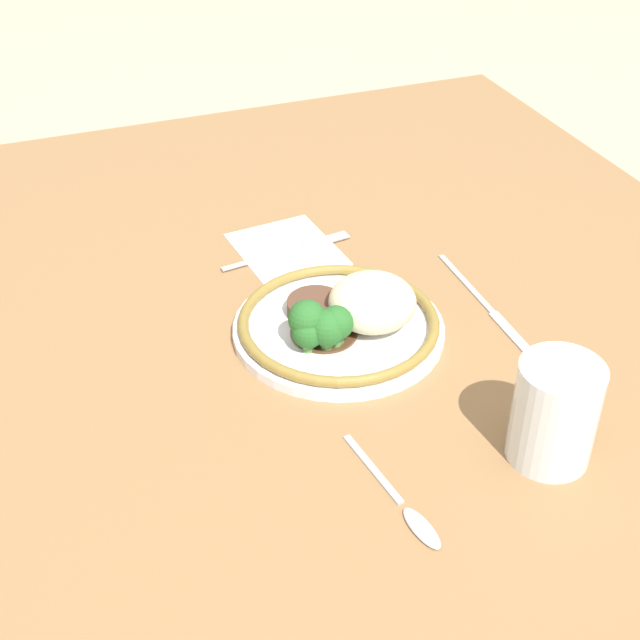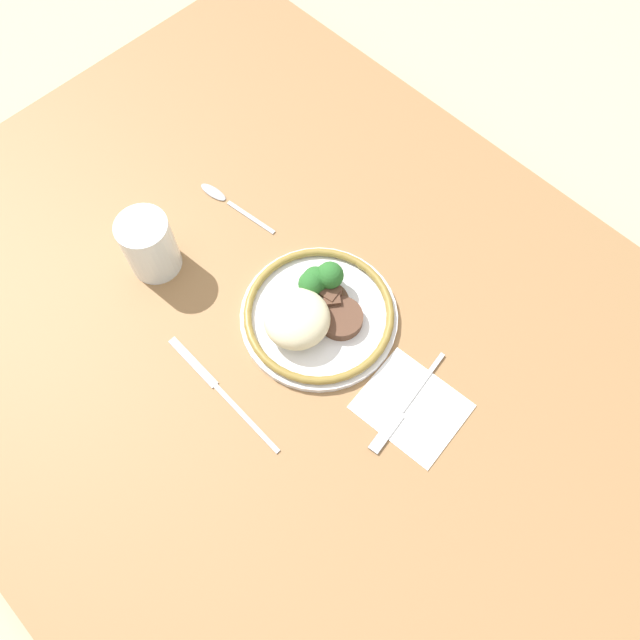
% 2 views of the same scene
% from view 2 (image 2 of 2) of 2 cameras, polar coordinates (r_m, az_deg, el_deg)
% --- Properties ---
extents(ground_plane, '(8.00, 8.00, 0.00)m').
position_cam_2_polar(ground_plane, '(0.96, -2.51, -2.43)').
color(ground_plane, tan).
extents(dining_table, '(1.31, 0.99, 0.04)m').
position_cam_2_polar(dining_table, '(0.94, -2.56, -1.94)').
color(dining_table, olive).
rests_on(dining_table, ground).
extents(napkin, '(0.15, 0.13, 0.00)m').
position_cam_2_polar(napkin, '(0.89, 8.38, -7.83)').
color(napkin, white).
rests_on(napkin, dining_table).
extents(plate, '(0.23, 0.23, 0.07)m').
position_cam_2_polar(plate, '(0.91, -0.45, 0.82)').
color(plate, white).
rests_on(plate, dining_table).
extents(juice_glass, '(0.08, 0.08, 0.10)m').
position_cam_2_polar(juice_glass, '(0.97, -15.27, 6.46)').
color(juice_glass, yellow).
rests_on(juice_glass, dining_table).
extents(fork, '(0.04, 0.18, 0.00)m').
position_cam_2_polar(fork, '(0.88, 7.49, -8.21)').
color(fork, '#ADADB2').
rests_on(fork, napkin).
extents(knife, '(0.23, 0.01, 0.00)m').
position_cam_2_polar(knife, '(0.90, -9.27, -6.24)').
color(knife, '#ADADB2').
rests_on(knife, dining_table).
extents(spoon, '(0.16, 0.03, 0.01)m').
position_cam_2_polar(spoon, '(1.05, -8.90, 10.93)').
color(spoon, '#ADADB2').
rests_on(spoon, dining_table).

